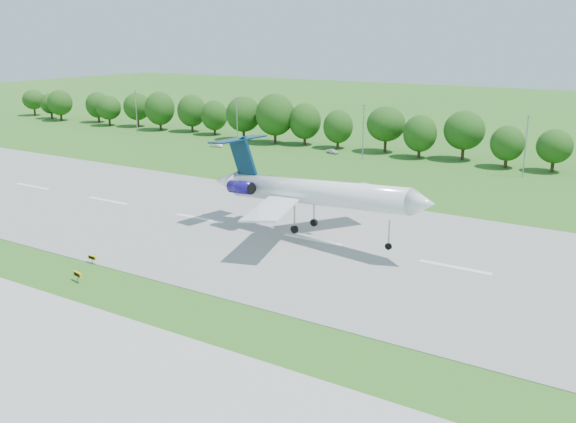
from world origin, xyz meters
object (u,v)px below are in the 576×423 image
object	(u,v)px
service_vehicle_a	(216,145)
service_vehicle_b	(333,151)
airliner	(305,190)
taxi_sign_left	(92,258)

from	to	relation	value
service_vehicle_a	service_vehicle_b	size ratio (longest dim) A/B	1.02
airliner	taxi_sign_left	world-z (taller)	airliner
service_vehicle_a	service_vehicle_b	xyz separation A→B (m)	(28.99, 7.32, 0.01)
airliner	service_vehicle_a	size ratio (longest dim) A/B	11.08
taxi_sign_left	airliner	bearing A→B (deg)	55.71
taxi_sign_left	service_vehicle_a	size ratio (longest dim) A/B	0.44
airliner	taxi_sign_left	bearing A→B (deg)	-118.73
service_vehicle_b	airliner	bearing A→B (deg)	-140.30
taxi_sign_left	service_vehicle_b	xyz separation A→B (m)	(-10.59, 81.92, -0.19)
airliner	service_vehicle_a	xyz separation A→B (m)	(-56.68, 51.96, -6.30)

